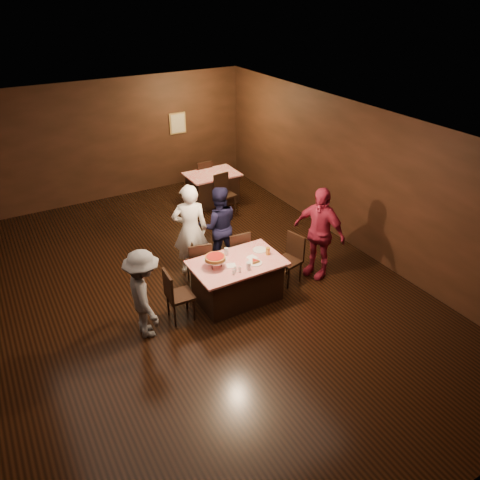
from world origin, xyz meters
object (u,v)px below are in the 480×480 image
Objects in this scene: diner_navy_hoodie at (218,226)px; glass_front_left at (249,266)px; chair_far_right at (236,252)px; pizza_stand at (215,258)px; chair_back_near at (225,194)px; plate_empty at (259,250)px; chair_end_left at (180,295)px; glass_back at (226,252)px; glass_amber at (268,251)px; diner_grey_knit at (144,294)px; chair_back_far at (202,177)px; chair_far_left at (199,263)px; diner_red_shirt at (319,233)px; diner_white_jacket at (190,230)px; chair_end_right at (288,260)px; back_table at (213,188)px; main_table at (237,280)px.

glass_front_left is at bearing 98.22° from diner_navy_hoodie.
pizza_stand is (-0.80, -0.70, 0.48)m from chair_far_right.
chair_far_right and chair_back_near have the same top height.
plate_empty is (0.24, -1.13, -0.04)m from diner_navy_hoodie.
chair_end_left is 2.50× the size of pizza_stand.
pizza_stand reaches higher than glass_back.
glass_amber is at bearing -75.96° from plate_empty.
diner_grey_knit reaches higher than chair_end_left.
chair_back_near is at bearing 67.49° from glass_front_left.
chair_far_right is at bearing 73.57° from chair_back_far.
chair_back_far is at bearing -104.78° from chair_far_left.
plate_empty is (0.15, -0.60, 0.30)m from chair_far_right.
plate_empty is at bearing -120.15° from diner_red_shirt.
glass_front_left is (0.38, -1.53, -0.08)m from diner_white_jacket.
chair_end_right is 0.58× the size of diner_navy_hoodie.
back_table is at bearing -30.65° from chair_end_left.
chair_end_right is at bearing 0.00° from main_table.
chair_far_left is 2.32m from diner_red_shirt.
chair_end_right is at bearing -115.23° from diner_red_shirt.
chair_end_left is 2.87m from diner_red_shirt.
main_table is at bearing -103.15° from chair_end_right.
diner_navy_hoodie is at bearing -127.30° from chair_back_near.
diner_navy_hoodie reaches higher than chair_far_left.
chair_back_near is 3.80× the size of plate_empty.
plate_empty is at bearing 6.01° from pizza_stand.
chair_far_right is 1.00× the size of chair_end_right.
pizza_stand is 0.97m from plate_empty.
diner_grey_knit is at bearing 173.39° from glass_front_left.
glass_back is at bearing 99.46° from main_table.
glass_back is (0.35, -0.45, 0.37)m from chair_far_left.
diner_grey_knit is (-3.25, -3.36, 0.29)m from chair_back_near.
diner_grey_knit reaches higher than chair_back_near.
diner_white_jacket is 1.12× the size of diner_navy_hoodie.
diner_white_jacket is 1.57m from glass_front_left.
glass_front_left is (-1.48, -4.26, 0.46)m from back_table.
chair_end_left is at bearing -175.91° from pizza_stand.
chair_end_right is at bearing -1.91° from pizza_stand.
chair_end_right is at bearing 138.30° from chair_far_right.
diner_grey_knit reaches higher than glass_back.
back_table is 5.21m from diner_grey_knit.
glass_amber is at bearing -103.00° from back_table.
back_table is 9.29× the size of glass_back.
main_table is 0.88× the size of diner_red_shirt.
chair_end_right is at bearing 139.19° from diner_navy_hoodie.
diner_navy_hoodie reaches higher than plate_empty.
chair_back_near reaches higher than back_table.
chair_far_left and chair_end_left have the same top height.
chair_far_left is 0.58× the size of diner_navy_hoodie.
glass_back is (-1.58, -3.66, 0.46)m from back_table.
chair_far_left is 1.33m from glass_amber.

